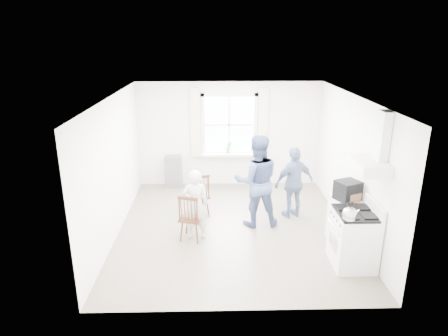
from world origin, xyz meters
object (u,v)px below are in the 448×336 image
(gas_stove, at_px, (354,238))
(person_mid, at_px, (257,181))
(person_left, at_px, (195,205))
(low_cabinet, at_px, (344,221))
(windsor_chair_b, at_px, (189,213))
(stereo_stack, at_px, (348,190))
(windsor_chair_a, at_px, (200,191))
(person_right, at_px, (294,183))

(gas_stove, distance_m, person_mid, 2.15)
(person_left, bearing_deg, gas_stove, 154.45)
(low_cabinet, height_order, windsor_chair_b, windsor_chair_b)
(person_mid, bearing_deg, person_left, 21.40)
(gas_stove, xyz_separation_m, stereo_stack, (0.05, 0.64, 0.59))
(windsor_chair_a, bearing_deg, person_mid, -17.69)
(gas_stove, relative_size, person_mid, 0.60)
(stereo_stack, bearing_deg, windsor_chair_b, 175.81)
(person_mid, relative_size, person_right, 1.23)
(person_right, bearing_deg, low_cabinet, 99.65)
(stereo_stack, relative_size, windsor_chair_a, 0.52)
(low_cabinet, distance_m, person_left, 2.73)
(windsor_chair_b, relative_size, person_left, 0.68)
(person_left, bearing_deg, windsor_chair_a, -98.54)
(stereo_stack, height_order, person_mid, person_mid)
(low_cabinet, height_order, stereo_stack, stereo_stack)
(person_left, bearing_deg, low_cabinet, 168.93)
(low_cabinet, relative_size, person_right, 0.60)
(low_cabinet, xyz_separation_m, windsor_chair_a, (-2.66, 1.19, 0.13))
(low_cabinet, xyz_separation_m, person_left, (-2.71, 0.27, 0.23))
(gas_stove, xyz_separation_m, person_mid, (-1.45, 1.52, 0.45))
(gas_stove, height_order, person_right, person_right)
(windsor_chair_b, xyz_separation_m, person_left, (0.10, 0.13, 0.11))
(windsor_chair_b, bearing_deg, gas_stove, -17.05)
(person_right, bearing_deg, stereo_stack, 97.64)
(person_right, bearing_deg, windsor_chair_a, -21.52)
(person_left, bearing_deg, person_mid, -160.37)
(person_mid, bearing_deg, windsor_chair_b, 24.35)
(gas_stove, bearing_deg, low_cabinet, 84.32)
(gas_stove, distance_m, person_left, 2.82)
(stereo_stack, height_order, person_left, person_left)
(windsor_chair_b, bearing_deg, person_right, 26.23)
(gas_stove, relative_size, low_cabinet, 1.24)
(low_cabinet, height_order, person_mid, person_mid)
(stereo_stack, distance_m, windsor_chair_a, 2.96)
(low_cabinet, distance_m, windsor_chair_a, 2.91)
(stereo_stack, height_order, windsor_chair_a, stereo_stack)
(gas_stove, height_order, person_mid, person_mid)
(gas_stove, xyz_separation_m, windsor_chair_a, (-2.59, 1.89, 0.10))
(windsor_chair_a, relative_size, person_right, 0.63)
(gas_stove, relative_size, windsor_chair_b, 1.21)
(windsor_chair_a, bearing_deg, gas_stove, -36.08)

